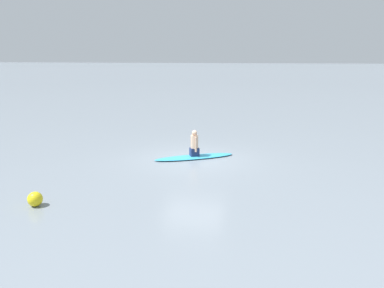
% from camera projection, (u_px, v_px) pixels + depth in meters
% --- Properties ---
extents(ground_plane, '(400.00, 400.00, 0.00)m').
position_uv_depth(ground_plane, '(194.00, 159.00, 15.70)').
color(ground_plane, gray).
extents(surfboard, '(2.27, 3.27, 0.10)m').
position_uv_depth(surfboard, '(194.00, 157.00, 15.83)').
color(surfboard, '#339EC6').
rests_on(surfboard, ground).
extents(person_paddler, '(0.44, 0.44, 1.06)m').
position_uv_depth(person_paddler, '(194.00, 144.00, 15.71)').
color(person_paddler, navy).
rests_on(person_paddler, surfboard).
extents(buoy_marker, '(0.41, 0.41, 0.41)m').
position_uv_depth(buoy_marker, '(35.00, 199.00, 10.74)').
color(buoy_marker, yellow).
rests_on(buoy_marker, ground).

